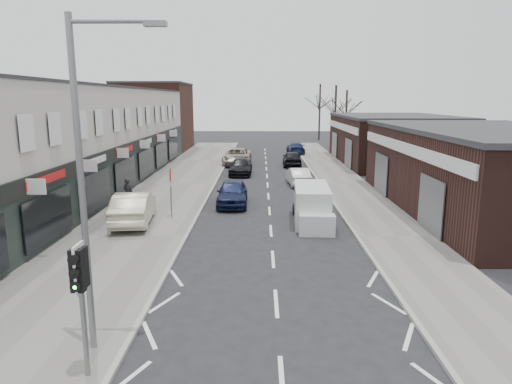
{
  "coord_description": "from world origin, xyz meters",
  "views": [
    {
      "loc": [
        -0.48,
        -11.26,
        6.26
      ],
      "look_at": [
        -0.68,
        6.64,
        2.6
      ],
      "focal_mm": 32.0,
      "sensor_mm": 36.0,
      "label": 1
    }
  ],
  "objects_px": {
    "traffic_light": "(80,280)",
    "white_van": "(312,206)",
    "parked_car_left_b": "(241,167)",
    "parked_car_left_c": "(237,157)",
    "parked_car_right_c": "(296,148)",
    "warning_sign": "(171,179)",
    "pedestrian": "(128,193)",
    "street_lamp": "(88,171)",
    "parked_car_right_a": "(298,176)",
    "parked_car_right_b": "(292,158)",
    "sedan_on_pavement": "(134,207)",
    "parked_car_left_a": "(232,193)"
  },
  "relations": [
    {
      "from": "traffic_light",
      "to": "street_lamp",
      "type": "relative_size",
      "value": 0.39
    },
    {
      "from": "pedestrian",
      "to": "parked_car_right_b",
      "type": "distance_m",
      "value": 20.7
    },
    {
      "from": "sedan_on_pavement",
      "to": "parked_car_right_c",
      "type": "distance_m",
      "value": 32.17
    },
    {
      "from": "parked_car_left_c",
      "to": "traffic_light",
      "type": "bearing_deg",
      "value": -91.41
    },
    {
      "from": "white_van",
      "to": "parked_car_right_a",
      "type": "relative_size",
      "value": 1.26
    },
    {
      "from": "sedan_on_pavement",
      "to": "parked_car_left_c",
      "type": "distance_m",
      "value": 22.2
    },
    {
      "from": "traffic_light",
      "to": "white_van",
      "type": "height_order",
      "value": "traffic_light"
    },
    {
      "from": "white_van",
      "to": "parked_car_right_a",
      "type": "xyz_separation_m",
      "value": [
        0.14,
        10.52,
        -0.25
      ]
    },
    {
      "from": "traffic_light",
      "to": "parked_car_left_c",
      "type": "bearing_deg",
      "value": 87.37
    },
    {
      "from": "warning_sign",
      "to": "parked_car_left_c",
      "type": "bearing_deg",
      "value": 83.53
    },
    {
      "from": "parked_car_right_a",
      "to": "parked_car_right_c",
      "type": "bearing_deg",
      "value": -98.1
    },
    {
      "from": "street_lamp",
      "to": "parked_car_left_b",
      "type": "distance_m",
      "value": 27.91
    },
    {
      "from": "sedan_on_pavement",
      "to": "pedestrian",
      "type": "xyz_separation_m",
      "value": [
        -1.13,
        3.0,
        0.1
      ]
    },
    {
      "from": "traffic_light",
      "to": "pedestrian",
      "type": "height_order",
      "value": "traffic_light"
    },
    {
      "from": "traffic_light",
      "to": "parked_car_right_a",
      "type": "relative_size",
      "value": 0.79
    },
    {
      "from": "pedestrian",
      "to": "street_lamp",
      "type": "bearing_deg",
      "value": 125.78
    },
    {
      "from": "parked_car_right_a",
      "to": "sedan_on_pavement",
      "type": "bearing_deg",
      "value": 46.12
    },
    {
      "from": "pedestrian",
      "to": "parked_car_left_a",
      "type": "relative_size",
      "value": 0.41
    },
    {
      "from": "traffic_light",
      "to": "parked_car_right_c",
      "type": "relative_size",
      "value": 0.67
    },
    {
      "from": "street_lamp",
      "to": "parked_car_left_c",
      "type": "height_order",
      "value": "street_lamp"
    },
    {
      "from": "warning_sign",
      "to": "parked_car_right_c",
      "type": "xyz_separation_m",
      "value": [
        8.66,
        29.37,
        -1.53
      ]
    },
    {
      "from": "parked_car_left_b",
      "to": "parked_car_right_c",
      "type": "bearing_deg",
      "value": 69.58
    },
    {
      "from": "street_lamp",
      "to": "parked_car_left_c",
      "type": "relative_size",
      "value": 1.43
    },
    {
      "from": "pedestrian",
      "to": "parked_car_right_a",
      "type": "relative_size",
      "value": 0.46
    },
    {
      "from": "traffic_light",
      "to": "parked_car_left_b",
      "type": "bearing_deg",
      "value": 85.62
    },
    {
      "from": "traffic_light",
      "to": "sedan_on_pavement",
      "type": "height_order",
      "value": "traffic_light"
    },
    {
      "from": "parked_car_left_b",
      "to": "parked_car_right_c",
      "type": "relative_size",
      "value": 0.97
    },
    {
      "from": "parked_car_right_b",
      "to": "parked_car_right_c",
      "type": "relative_size",
      "value": 0.91
    },
    {
      "from": "parked_car_left_b",
      "to": "parked_car_left_c",
      "type": "relative_size",
      "value": 0.8
    },
    {
      "from": "traffic_light",
      "to": "parked_car_right_b",
      "type": "xyz_separation_m",
      "value": [
        6.86,
        33.79,
        -1.7
      ]
    },
    {
      "from": "warning_sign",
      "to": "parked_car_right_a",
      "type": "distance_m",
      "value": 12.58
    },
    {
      "from": "parked_car_right_c",
      "to": "parked_car_left_a",
      "type": "bearing_deg",
      "value": 76.6
    },
    {
      "from": "traffic_light",
      "to": "warning_sign",
      "type": "bearing_deg",
      "value": 93.1
    },
    {
      "from": "white_van",
      "to": "parked_car_left_a",
      "type": "relative_size",
      "value": 1.12
    },
    {
      "from": "street_lamp",
      "to": "pedestrian",
      "type": "bearing_deg",
      "value": 103.3
    },
    {
      "from": "parked_car_left_b",
      "to": "parked_car_right_a",
      "type": "bearing_deg",
      "value": -45.56
    },
    {
      "from": "street_lamp",
      "to": "parked_car_left_b",
      "type": "relative_size",
      "value": 1.77
    },
    {
      "from": "pedestrian",
      "to": "sedan_on_pavement",
      "type": "bearing_deg",
      "value": 133.1
    },
    {
      "from": "parked_car_right_a",
      "to": "parked_car_left_b",
      "type": "bearing_deg",
      "value": -50.87
    },
    {
      "from": "parked_car_left_c",
      "to": "parked_car_right_b",
      "type": "bearing_deg",
      "value": -9.16
    },
    {
      "from": "warning_sign",
      "to": "parked_car_right_c",
      "type": "bearing_deg",
      "value": 73.57
    },
    {
      "from": "warning_sign",
      "to": "parked_car_right_a",
      "type": "bearing_deg",
      "value": 53.5
    },
    {
      "from": "warning_sign",
      "to": "parked_car_left_b",
      "type": "distance_m",
      "value": 15.11
    },
    {
      "from": "traffic_light",
      "to": "pedestrian",
      "type": "xyz_separation_m",
      "value": [
        -3.6,
        15.93,
        -1.39
      ]
    },
    {
      "from": "white_van",
      "to": "parked_car_right_b",
      "type": "bearing_deg",
      "value": 92.07
    },
    {
      "from": "pedestrian",
      "to": "parked_car_left_c",
      "type": "bearing_deg",
      "value": -82.95
    },
    {
      "from": "parked_car_right_a",
      "to": "parked_car_right_c",
      "type": "distance_m",
      "value": 19.37
    },
    {
      "from": "street_lamp",
      "to": "parked_car_right_b",
      "type": "bearing_deg",
      "value": 77.89
    },
    {
      "from": "street_lamp",
      "to": "warning_sign",
      "type": "relative_size",
      "value": 2.96
    },
    {
      "from": "pedestrian",
      "to": "parked_car_left_a",
      "type": "distance_m",
      "value": 6.01
    }
  ]
}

